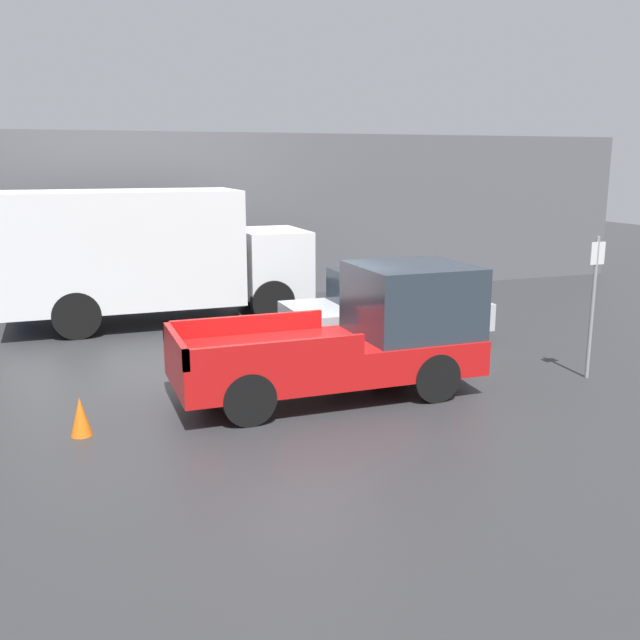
# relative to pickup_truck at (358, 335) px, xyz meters

# --- Properties ---
(ground_plane) EXTENTS (60.00, 60.00, 0.00)m
(ground_plane) POSITION_rel_pickup_truck_xyz_m (-0.77, 0.67, -1.01)
(ground_plane) COLOR #2D2D30
(building_wall) EXTENTS (28.00, 0.15, 4.67)m
(building_wall) POSITION_rel_pickup_truck_xyz_m (-0.77, 9.24, 1.33)
(building_wall) COLOR #56565B
(building_wall) RESTS_ON ground
(pickup_truck) EXTENTS (5.10, 2.05, 2.16)m
(pickup_truck) POSITION_rel_pickup_truck_xyz_m (0.00, 0.00, 0.00)
(pickup_truck) COLOR red
(pickup_truck) RESTS_ON ground
(car) EXTENTS (4.29, 2.00, 1.60)m
(car) POSITION_rel_pickup_truck_xyz_m (1.93, 2.91, -0.19)
(car) COLOR #B7BABF
(car) RESTS_ON ground
(delivery_truck) EXTENTS (7.27, 2.38, 3.22)m
(delivery_truck) POSITION_rel_pickup_truck_xyz_m (-2.74, 6.65, 0.74)
(delivery_truck) COLOR white
(delivery_truck) RESTS_ON ground
(parking_sign) EXTENTS (0.30, 0.07, 2.60)m
(parking_sign) POSITION_rel_pickup_truck_xyz_m (4.27, -0.71, 0.45)
(parking_sign) COLOR gray
(parking_sign) RESTS_ON ground
(newspaper_box) EXTENTS (0.45, 0.40, 0.96)m
(newspaper_box) POSITION_rel_pickup_truck_xyz_m (-5.64, 8.91, -0.53)
(newspaper_box) COLOR #194CB2
(newspaper_box) RESTS_ON ground
(traffic_cone) EXTENTS (0.31, 0.31, 0.58)m
(traffic_cone) POSITION_rel_pickup_truck_xyz_m (-4.56, -0.48, -0.72)
(traffic_cone) COLOR orange
(traffic_cone) RESTS_ON ground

